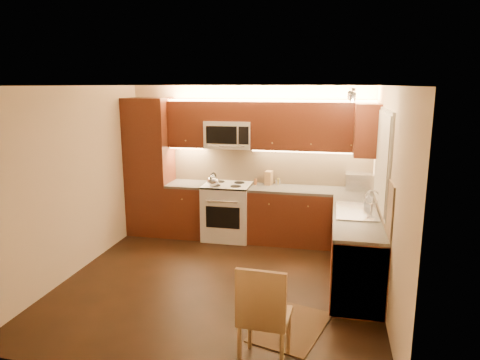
% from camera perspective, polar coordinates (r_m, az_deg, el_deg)
% --- Properties ---
extents(floor, '(4.00, 4.00, 0.01)m').
position_cam_1_polar(floor, '(5.87, -2.62, -13.08)').
color(floor, black).
rests_on(floor, ground).
extents(ceiling, '(4.00, 4.00, 0.01)m').
position_cam_1_polar(ceiling, '(5.31, -2.89, 12.11)').
color(ceiling, beige).
rests_on(ceiling, ground).
extents(wall_back, '(4.00, 0.01, 2.50)m').
position_cam_1_polar(wall_back, '(7.37, 1.21, 2.40)').
color(wall_back, beige).
rests_on(wall_back, ground).
extents(wall_front, '(4.00, 0.01, 2.50)m').
position_cam_1_polar(wall_front, '(3.64, -10.86, -8.28)').
color(wall_front, beige).
rests_on(wall_front, ground).
extents(wall_left, '(0.01, 4.00, 2.50)m').
position_cam_1_polar(wall_left, '(6.26, -20.74, -0.17)').
color(wall_left, beige).
rests_on(wall_left, ground).
extents(wall_right, '(0.01, 4.00, 2.50)m').
position_cam_1_polar(wall_right, '(5.32, 18.58, -2.12)').
color(wall_right, beige).
rests_on(wall_right, ground).
extents(pantry, '(0.70, 0.60, 2.30)m').
position_cam_1_polar(pantry, '(7.59, -11.57, 1.67)').
color(pantry, '#4B1C10').
rests_on(pantry, floor).
extents(base_cab_back_left, '(0.62, 0.60, 0.86)m').
position_cam_1_polar(base_cab_back_left, '(7.52, -6.70, -3.90)').
color(base_cab_back_left, '#4B1C10').
rests_on(base_cab_back_left, floor).
extents(counter_back_left, '(0.62, 0.60, 0.04)m').
position_cam_1_polar(counter_back_left, '(7.41, -6.79, -0.55)').
color(counter_back_left, '#383633').
rests_on(counter_back_left, base_cab_back_left).
extents(base_cab_back_right, '(1.92, 0.60, 0.86)m').
position_cam_1_polar(base_cab_back_right, '(7.15, 8.97, -4.83)').
color(base_cab_back_right, '#4B1C10').
rests_on(base_cab_back_right, floor).
extents(counter_back_right, '(1.92, 0.60, 0.04)m').
position_cam_1_polar(counter_back_right, '(7.03, 9.09, -1.32)').
color(counter_back_right, '#383633').
rests_on(counter_back_right, base_cab_back_right).
extents(base_cab_right, '(0.60, 2.00, 0.86)m').
position_cam_1_polar(base_cab_right, '(5.92, 14.70, -8.76)').
color(base_cab_right, '#4B1C10').
rests_on(base_cab_right, floor).
extents(counter_right, '(0.60, 2.00, 0.04)m').
position_cam_1_polar(counter_right, '(5.78, 14.94, -4.58)').
color(counter_right, '#383633').
rests_on(counter_right, base_cab_right).
extents(dishwasher, '(0.58, 0.60, 0.84)m').
position_cam_1_polar(dishwasher, '(5.27, 15.02, -11.46)').
color(dishwasher, silver).
rests_on(dishwasher, floor).
extents(backsplash_back, '(3.30, 0.02, 0.60)m').
position_cam_1_polar(backsplash_back, '(7.31, 3.89, 1.90)').
color(backsplash_back, tan).
rests_on(backsplash_back, wall_back).
extents(backsplash_right, '(0.02, 2.00, 0.60)m').
position_cam_1_polar(backsplash_right, '(5.72, 18.02, -1.62)').
color(backsplash_right, tan).
rests_on(backsplash_right, wall_right).
extents(upper_cab_back_left, '(0.62, 0.35, 0.75)m').
position_cam_1_polar(upper_cab_back_left, '(7.37, -6.67, 7.22)').
color(upper_cab_back_left, '#4B1C10').
rests_on(upper_cab_back_left, wall_back).
extents(upper_cab_back_right, '(1.92, 0.35, 0.75)m').
position_cam_1_polar(upper_cab_back_right, '(6.99, 9.42, 6.87)').
color(upper_cab_back_right, '#4B1C10').
rests_on(upper_cab_back_right, wall_back).
extents(upper_cab_bridge, '(0.76, 0.35, 0.31)m').
position_cam_1_polar(upper_cab_bridge, '(7.16, -1.41, 8.92)').
color(upper_cab_bridge, '#4B1C10').
rests_on(upper_cab_bridge, wall_back).
extents(upper_cab_right_corner, '(0.35, 0.50, 0.75)m').
position_cam_1_polar(upper_cab_right_corner, '(6.58, 16.12, 6.23)').
color(upper_cab_right_corner, '#4B1C10').
rests_on(upper_cab_right_corner, wall_right).
extents(stove, '(0.76, 0.65, 0.92)m').
position_cam_1_polar(stove, '(7.30, -1.62, -4.07)').
color(stove, silver).
rests_on(stove, floor).
extents(microwave, '(0.76, 0.38, 0.44)m').
position_cam_1_polar(microwave, '(7.18, -1.42, 5.93)').
color(microwave, silver).
rests_on(microwave, wall_back).
extents(window_frame, '(0.03, 1.44, 1.24)m').
position_cam_1_polar(window_frame, '(5.79, 18.09, 2.58)').
color(window_frame, silver).
rests_on(window_frame, wall_right).
extents(window_blinds, '(0.02, 1.36, 1.16)m').
position_cam_1_polar(window_blinds, '(5.78, 17.89, 2.59)').
color(window_blinds, silver).
rests_on(window_blinds, wall_right).
extents(sink, '(0.52, 0.86, 0.15)m').
position_cam_1_polar(sink, '(5.89, 14.93, -3.28)').
color(sink, silver).
rests_on(sink, counter_right).
extents(faucet, '(0.20, 0.04, 0.30)m').
position_cam_1_polar(faucet, '(5.89, 16.72, -2.65)').
color(faucet, silver).
rests_on(faucet, counter_right).
extents(track_light_bar, '(0.04, 1.20, 0.03)m').
position_cam_1_polar(track_light_bar, '(5.53, 14.28, 11.35)').
color(track_light_bar, silver).
rests_on(track_light_bar, ceiling).
extents(kettle, '(0.25, 0.25, 0.22)m').
position_cam_1_polar(kettle, '(7.03, -3.51, 0.08)').
color(kettle, silver).
rests_on(kettle, stove).
extents(toaster_oven, '(0.44, 0.34, 0.26)m').
position_cam_1_polar(toaster_oven, '(7.14, 15.20, -0.16)').
color(toaster_oven, silver).
rests_on(toaster_oven, counter_back_right).
extents(knife_block, '(0.12, 0.18, 0.23)m').
position_cam_1_polar(knife_block, '(7.24, 3.76, 0.28)').
color(knife_block, '#A27549').
rests_on(knife_block, counter_back_right).
extents(spice_jar_a, '(0.05, 0.05, 0.10)m').
position_cam_1_polar(spice_jar_a, '(7.18, 4.72, -0.34)').
color(spice_jar_a, silver).
rests_on(spice_jar_a, counter_back_right).
extents(spice_jar_b, '(0.04, 0.04, 0.10)m').
position_cam_1_polar(spice_jar_b, '(7.22, 2.02, -0.22)').
color(spice_jar_b, brown).
rests_on(spice_jar_b, counter_back_right).
extents(spice_jar_c, '(0.05, 0.05, 0.08)m').
position_cam_1_polar(spice_jar_c, '(7.29, 5.11, -0.22)').
color(spice_jar_c, silver).
rests_on(spice_jar_c, counter_back_right).
extents(spice_jar_d, '(0.06, 0.06, 0.10)m').
position_cam_1_polar(spice_jar_d, '(7.29, 4.99, -0.17)').
color(spice_jar_d, olive).
rests_on(spice_jar_d, counter_back_right).
extents(soap_bottle, '(0.12, 0.12, 0.21)m').
position_cam_1_polar(soap_bottle, '(6.11, 16.34, -2.51)').
color(soap_bottle, silver).
rests_on(soap_bottle, counter_right).
extents(rug, '(0.88, 1.09, 0.01)m').
position_cam_1_polar(rug, '(4.93, 6.66, -18.38)').
color(rug, black).
rests_on(rug, floor).
extents(dining_chair, '(0.46, 0.46, 1.00)m').
position_cam_1_polar(dining_chair, '(4.14, 3.27, -16.89)').
color(dining_chair, '#A27549').
rests_on(dining_chair, floor).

